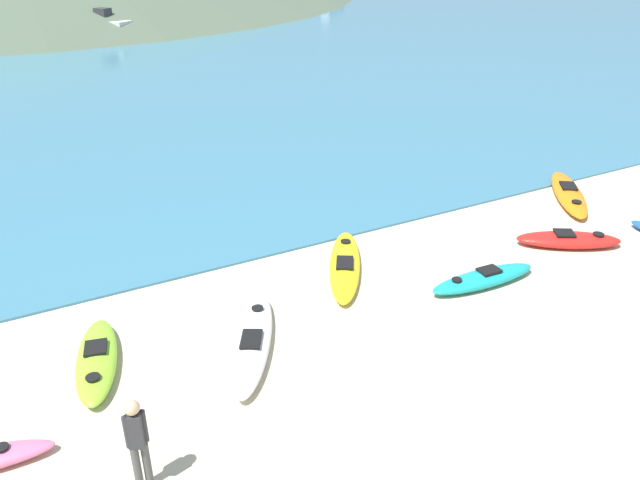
# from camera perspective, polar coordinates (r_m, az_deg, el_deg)

# --- Properties ---
(bay_water) EXTENTS (160.00, 70.00, 0.06)m
(bay_water) POSITION_cam_1_polar(r_m,az_deg,el_deg) (48.41, -21.76, 16.52)
(bay_water) COLOR teal
(bay_water) RESTS_ON ground_plane
(kayak_on_sand_0) EXTENTS (2.64, 2.01, 0.39)m
(kayak_on_sand_0) POSITION_cam_1_polar(r_m,az_deg,el_deg) (17.01, 21.76, 0.02)
(kayak_on_sand_0) COLOR red
(kayak_on_sand_0) RESTS_ON ground_plane
(kayak_on_sand_1) EXTENTS (2.24, 3.25, 0.37)m
(kayak_on_sand_1) POSITION_cam_1_polar(r_m,az_deg,el_deg) (12.21, -6.18, -9.22)
(kayak_on_sand_1) COLOR white
(kayak_on_sand_1) RESTS_ON ground_plane
(kayak_on_sand_2) EXTENTS (2.77, 0.77, 0.37)m
(kayak_on_sand_2) POSITION_cam_1_polar(r_m,az_deg,el_deg) (14.61, 14.71, -3.42)
(kayak_on_sand_2) COLOR teal
(kayak_on_sand_2) RESTS_ON ground_plane
(kayak_on_sand_3) EXTENTS (2.41, 3.32, 0.32)m
(kayak_on_sand_3) POSITION_cam_1_polar(r_m,az_deg,el_deg) (14.73, 2.28, -2.29)
(kayak_on_sand_3) COLOR yellow
(kayak_on_sand_3) RESTS_ON ground_plane
(kayak_on_sand_5) EXTENTS (1.32, 2.72, 0.38)m
(kayak_on_sand_5) POSITION_cam_1_polar(r_m,az_deg,el_deg) (12.39, -19.74, -10.27)
(kayak_on_sand_5) COLOR #8CCC2D
(kayak_on_sand_5) RESTS_ON ground_plane
(kayak_on_sand_6) EXTENTS (2.78, 3.33, 0.37)m
(kayak_on_sand_6) POSITION_cam_1_polar(r_m,az_deg,el_deg) (20.00, 21.78, 3.96)
(kayak_on_sand_6) COLOR orange
(kayak_on_sand_6) RESTS_ON ground_plane
(person_near_foreground) EXTENTS (0.32, 0.26, 1.60)m
(person_near_foreground) POSITION_cam_1_polar(r_m,az_deg,el_deg) (9.48, -16.36, -17.07)
(person_near_foreground) COLOR #4C4C4C
(person_near_foreground) RESTS_ON ground_plane
(moored_boat_1) EXTENTS (3.02, 3.63, 1.92)m
(moored_boat_1) POSITION_cam_1_polar(r_m,az_deg,el_deg) (49.46, -18.82, 17.99)
(moored_boat_1) COLOR white
(moored_boat_1) RESTS_ON bay_water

